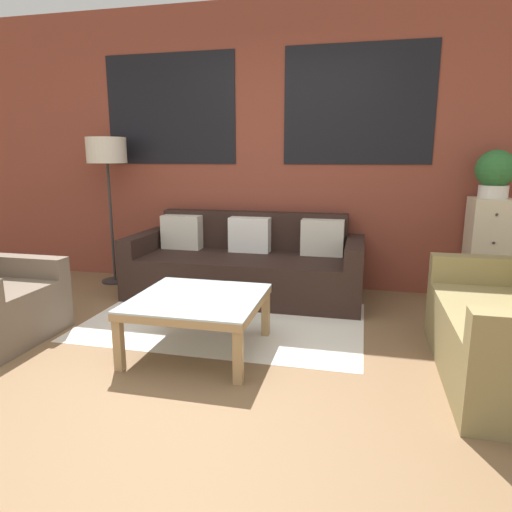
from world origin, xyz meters
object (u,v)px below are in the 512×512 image
potted_plant (495,173)px  couch_dark (246,266)px  coffee_table (198,305)px  drawer_cabinet (486,252)px  floor_lamp (107,157)px

potted_plant → couch_dark: bearing=-174.2°
coffee_table → potted_plant: size_ratio=2.04×
couch_dark → coffee_table: bearing=-89.4°
drawer_cabinet → couch_dark: bearing=-174.2°
potted_plant → floor_lamp: bearing=-178.7°
couch_dark → floor_lamp: floor_lamp is taller
couch_dark → drawer_cabinet: size_ratio=2.28×
coffee_table → floor_lamp: (-1.51, 1.50, 0.99)m
drawer_cabinet → potted_plant: potted_plant is taller
coffee_table → drawer_cabinet: drawer_cabinet is taller
floor_lamp → potted_plant: bearing=1.3°
coffee_table → potted_plant: potted_plant is taller
drawer_cabinet → floor_lamp: bearing=-178.7°
potted_plant → drawer_cabinet: bearing=-90.0°
couch_dark → potted_plant: (2.17, 0.22, 0.91)m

